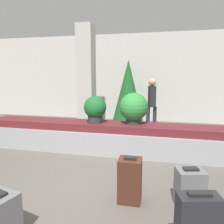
{
  "coord_description": "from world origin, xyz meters",
  "views": [
    {
      "loc": [
        1.07,
        -3.01,
        1.7
      ],
      "look_at": [
        0.0,
        1.59,
        0.9
      ],
      "focal_mm": 35.0,
      "sensor_mm": 36.0,
      "label": 1
    }
  ],
  "objects": [
    {
      "name": "traveler_0",
      "position": [
        0.76,
        3.56,
        0.95
      ],
      "size": [
        0.31,
        0.35,
        1.61
      ],
      "rotation": [
        0.0,
        0.0,
        1.82
      ],
      "color": "#282833",
      "rests_on": "ground_plane"
    },
    {
      "name": "carousel",
      "position": [
        0.0,
        1.59,
        0.31
      ],
      "size": [
        6.13,
        0.78,
        0.65
      ],
      "color": "#9E9EA3",
      "rests_on": "ground_plane"
    },
    {
      "name": "potted_plant_0",
      "position": [
        -0.38,
        1.55,
        0.96
      ],
      "size": [
        0.5,
        0.5,
        0.6
      ],
      "color": "#2D2D2D",
      "rests_on": "carousel"
    },
    {
      "name": "ground_plane",
      "position": [
        0.0,
        0.0,
        0.0
      ],
      "size": [
        18.0,
        18.0,
        0.0
      ],
      "primitive_type": "plane",
      "color": "#59544C"
    },
    {
      "name": "decorated_tree",
      "position": [
        -0.05,
        4.19,
        1.19
      ],
      "size": [
        1.03,
        1.03,
        2.2
      ],
      "color": "#4C331E",
      "rests_on": "ground_plane"
    },
    {
      "name": "potted_plant_1",
      "position": [
        0.47,
        1.63,
        1.0
      ],
      "size": [
        0.61,
        0.61,
        0.68
      ],
      "color": "#2D2D2D",
      "rests_on": "carousel"
    },
    {
      "name": "pillar",
      "position": [
        -1.24,
        3.44,
        1.6
      ],
      "size": [
        0.48,
        0.48,
        3.2
      ],
      "color": "beige",
      "rests_on": "ground_plane"
    },
    {
      "name": "suitcase_1",
      "position": [
        1.46,
        -0.24,
        0.26
      ],
      "size": [
        0.4,
        0.35,
        0.54
      ],
      "rotation": [
        0.0,
        0.0,
        0.26
      ],
      "color": "slate",
      "rests_on": "ground_plane"
    },
    {
      "name": "back_wall",
      "position": [
        0.0,
        5.22,
        1.6
      ],
      "size": [
        18.0,
        0.06,
        3.2
      ],
      "color": "beige",
      "rests_on": "ground_plane"
    },
    {
      "name": "suitcase_2",
      "position": [
        0.68,
        -0.28,
        0.3
      ],
      "size": [
        0.32,
        0.28,
        0.63
      ],
      "rotation": [
        0.0,
        0.0,
        0.03
      ],
      "color": "#472319",
      "rests_on": "ground_plane"
    }
  ]
}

